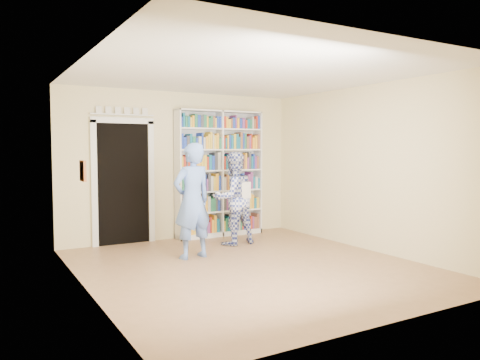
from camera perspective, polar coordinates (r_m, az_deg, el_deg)
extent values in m
plane|color=#916946|center=(6.71, 1.38, -10.52)|extent=(5.00, 5.00, 0.00)
plane|color=white|center=(6.58, 1.42, 12.89)|extent=(5.00, 5.00, 0.00)
plane|color=beige|center=(8.74, -7.15, 1.75)|extent=(4.50, 0.00, 4.50)
plane|color=beige|center=(5.68, -18.40, 0.47)|extent=(0.00, 5.00, 5.00)
plane|color=beige|center=(7.91, 15.46, 1.42)|extent=(0.00, 5.00, 5.00)
cube|color=white|center=(8.90, -2.53, 0.78)|extent=(1.73, 0.32, 2.38)
cube|color=white|center=(8.90, -2.53, 0.78)|extent=(0.03, 0.32, 2.38)
cube|color=black|center=(8.38, -14.04, -0.48)|extent=(0.90, 0.03, 2.10)
cube|color=white|center=(8.24, -17.36, -0.61)|extent=(0.10, 0.06, 2.20)
cube|color=white|center=(8.51, -10.78, -0.37)|extent=(0.10, 0.06, 2.20)
cube|color=white|center=(8.36, -14.14, 7.05)|extent=(1.10, 0.06, 0.10)
cube|color=white|center=(8.35, -14.13, 7.74)|extent=(1.10, 0.08, 0.02)
cube|color=maroon|center=(5.88, -18.60, 1.06)|extent=(0.03, 0.25, 0.25)
imported|color=#648BE0|center=(7.11, -5.84, -2.54)|extent=(0.70, 0.51, 1.75)
imported|color=#313E97|center=(8.10, -0.85, -2.24)|extent=(0.82, 0.66, 1.61)
cube|color=white|center=(7.94, 0.78, -1.27)|extent=(0.20, 0.05, 0.28)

